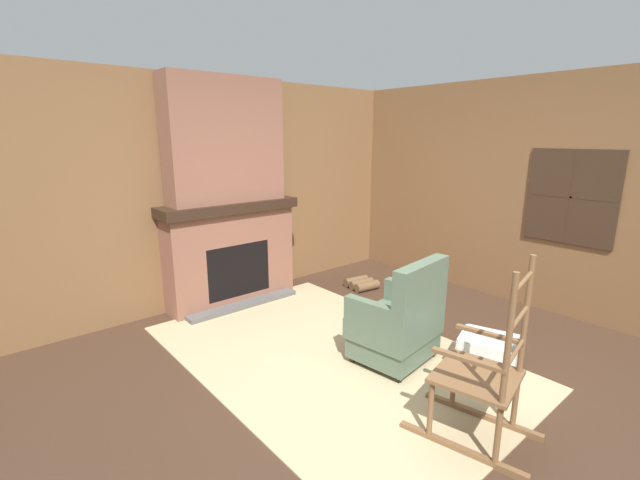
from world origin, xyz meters
TOP-DOWN VIEW (x-y plane):
  - ground_plane at (0.00, 0.00)m, footprint 14.00×14.00m
  - wood_panel_wall_left at (-2.58, 0.00)m, footprint 0.06×5.70m
  - wood_panel_wall_back at (0.01, 2.58)m, footprint 5.70×0.09m
  - fireplace_hearth at (-2.36, 0.00)m, footprint 0.57×1.61m
  - chimney_breast at (-2.37, 0.00)m, footprint 0.31×1.33m
  - area_rug at (-0.65, -0.00)m, footprint 3.27×2.15m
  - armchair at (-0.19, 0.38)m, footprint 0.67×0.75m
  - rocking_chair at (0.78, 0.03)m, footprint 0.88×0.62m
  - firewood_stack at (-1.69, 1.49)m, footprint 0.40×0.38m
  - laundry_basket at (0.40, 0.84)m, footprint 0.55×0.50m
  - oil_lamp_vase at (-2.41, -0.41)m, footprint 0.11×0.11m
  - storage_case at (-2.41, 0.43)m, footprint 0.16×0.24m
  - decorative_plate_on_mantel at (-2.43, -0.09)m, footprint 0.06×0.23m

SIDE VIEW (x-z plane):
  - ground_plane at x=0.00m, z-range 0.00..0.00m
  - area_rug at x=-0.65m, z-range 0.00..0.01m
  - firewood_stack at x=-1.69m, z-range 0.00..0.12m
  - laundry_basket at x=0.40m, z-range 0.00..0.30m
  - armchair at x=-0.19m, z-range -0.12..0.82m
  - rocking_chair at x=0.78m, z-range -0.19..1.03m
  - fireplace_hearth at x=-2.36m, z-range 0.00..1.19m
  - storage_case at x=-2.41m, z-range 1.19..1.35m
  - oil_lamp_vase at x=-2.41m, z-range 1.16..1.38m
  - wood_panel_wall_left at x=-2.58m, z-range 0.00..2.56m
  - wood_panel_wall_back at x=0.01m, z-range 0.00..2.56m
  - decorative_plate_on_mantel at x=-2.43m, z-range 1.19..1.42m
  - chimney_breast at x=-2.37m, z-range 1.19..2.54m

